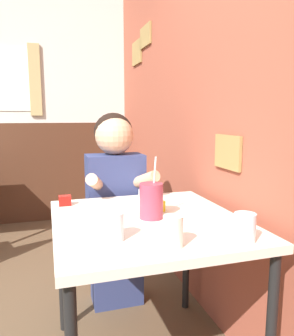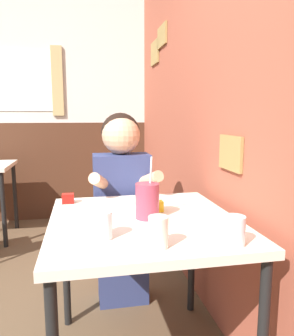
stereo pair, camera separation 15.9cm
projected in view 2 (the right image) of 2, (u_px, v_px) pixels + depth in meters
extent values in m
cube|color=#9E4C38|center=(182.00, 92.00, 2.46)|extent=(0.06, 4.76, 2.70)
cube|color=olive|center=(162.00, 36.00, 2.85)|extent=(0.02, 0.30, 0.18)
cube|color=olive|center=(155.00, 53.00, 3.15)|extent=(0.02, 0.30, 0.22)
cube|color=olive|center=(231.00, 153.00, 1.60)|extent=(0.02, 0.23, 0.17)
cube|color=silver|center=(24.00, 47.00, 3.49)|extent=(5.60, 0.06, 1.60)
cube|color=#472819|center=(31.00, 172.00, 3.70)|extent=(5.60, 0.06, 1.10)
cube|color=white|center=(13.00, 80.00, 3.49)|extent=(0.79, 0.01, 0.64)
cube|color=tan|center=(57.00, 81.00, 3.56)|extent=(0.12, 0.02, 0.74)
cube|color=beige|center=(144.00, 222.00, 1.45)|extent=(0.81, 0.87, 0.04)
cylinder|color=black|center=(66.00, 267.00, 1.82)|extent=(0.04, 0.04, 0.69)
cylinder|color=black|center=(192.00, 256.00, 1.96)|extent=(0.04, 0.04, 0.69)
cylinder|color=black|center=(4.00, 210.00, 2.92)|extent=(0.04, 0.04, 0.69)
cylinder|color=black|center=(15.00, 196.00, 3.42)|extent=(0.04, 0.04, 0.69)
cube|color=navy|center=(123.00, 266.00, 2.09)|extent=(0.31, 0.20, 0.45)
cube|color=navy|center=(122.00, 194.00, 2.01)|extent=(0.34, 0.20, 0.49)
sphere|color=black|center=(120.00, 132.00, 1.98)|extent=(0.23, 0.23, 0.23)
sphere|color=tan|center=(121.00, 135.00, 1.96)|extent=(0.23, 0.23, 0.23)
cylinder|color=tan|center=(100.00, 182.00, 1.84)|extent=(0.14, 0.27, 0.15)
cylinder|color=tan|center=(148.00, 180.00, 1.89)|extent=(0.14, 0.27, 0.15)
cylinder|color=#99384C|center=(147.00, 201.00, 1.44)|extent=(0.10, 0.10, 0.16)
cylinder|color=white|center=(151.00, 172.00, 1.42)|extent=(0.01, 0.04, 0.14)
cylinder|color=silver|center=(234.00, 231.00, 1.14)|extent=(0.08, 0.08, 0.11)
cylinder|color=silver|center=(145.00, 198.00, 1.63)|extent=(0.07, 0.07, 0.09)
cylinder|color=silver|center=(158.00, 232.00, 1.12)|extent=(0.07, 0.07, 0.11)
cylinder|color=silver|center=(102.00, 225.00, 1.20)|extent=(0.08, 0.08, 0.10)
cube|color=#B7140F|center=(68.00, 198.00, 1.70)|extent=(0.06, 0.04, 0.05)
cube|color=yellow|center=(157.00, 206.00, 1.55)|extent=(0.06, 0.04, 0.05)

